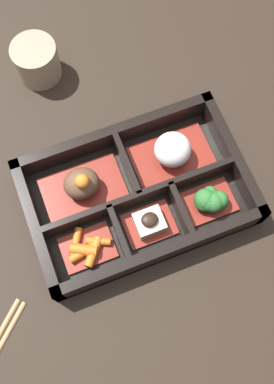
{
  "coord_description": "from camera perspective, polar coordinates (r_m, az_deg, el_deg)",
  "views": [
    {
      "loc": [
        -0.07,
        -0.19,
        0.61
      ],
      "look_at": [
        0.0,
        0.0,
        0.03
      ],
      "focal_mm": 42.0,
      "sensor_mm": 36.0,
      "label": 1
    }
  ],
  "objects": [
    {
      "name": "bento_rim",
      "position": [
        0.62,
        0.09,
        -0.26
      ],
      "size": [
        0.3,
        0.2,
        0.05
      ],
      "color": "black",
      "rests_on": "ground_plane"
    },
    {
      "name": "bowl_tofu",
      "position": [
        0.61,
        1.59,
        -3.93
      ],
      "size": [
        0.07,
        0.05,
        0.03
      ],
      "color": "maroon",
      "rests_on": "bento_base"
    },
    {
      "name": "ground_plane",
      "position": [
        0.64,
        0.0,
        -0.73
      ],
      "size": [
        3.0,
        3.0,
        0.0
      ],
      "primitive_type": "plane",
      "color": "black"
    },
    {
      "name": "bowl_stew",
      "position": [
        0.62,
        -6.99,
        0.89
      ],
      "size": [
        0.11,
        0.07,
        0.06
      ],
      "color": "maroon",
      "rests_on": "bento_base"
    },
    {
      "name": "tea_cup",
      "position": [
        0.72,
        -12.66,
        15.99
      ],
      "size": [
        0.07,
        0.07,
        0.06
      ],
      "color": "gray",
      "rests_on": "ground_plane"
    },
    {
      "name": "bento_base",
      "position": [
        0.64,
        0.0,
        -0.59
      ],
      "size": [
        0.3,
        0.2,
        0.01
      ],
      "color": "black",
      "rests_on": "ground_plane"
    },
    {
      "name": "bowl_rice",
      "position": [
        0.64,
        4.5,
        5.15
      ],
      "size": [
        0.11,
        0.07,
        0.05
      ],
      "color": "maroon",
      "rests_on": "bento_base"
    },
    {
      "name": "bowl_carrots",
      "position": [
        0.61,
        -6.37,
        -7.1
      ],
      "size": [
        0.07,
        0.06,
        0.02
      ],
      "color": "maroon",
      "rests_on": "bento_base"
    },
    {
      "name": "bowl_greens",
      "position": [
        0.62,
        9.21,
        -1.1
      ],
      "size": [
        0.07,
        0.05,
        0.04
      ],
      "color": "maroon",
      "rests_on": "bento_base"
    }
  ]
}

